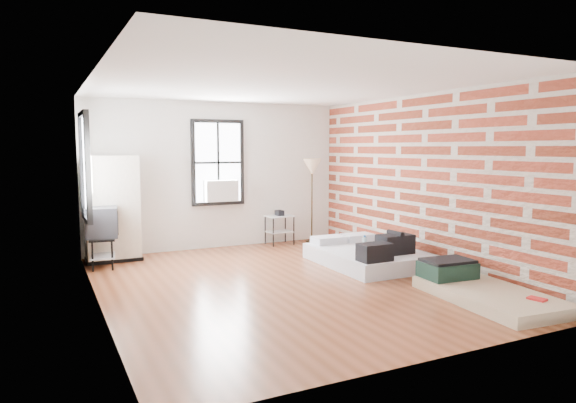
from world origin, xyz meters
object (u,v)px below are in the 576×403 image
side_table (279,221)px  floor_lamp (312,171)px  wardrobe (112,209)px  tv_stand (102,224)px  mattress_bare (479,289)px  mattress_main (368,255)px

side_table → floor_lamp: bearing=-5.7°
wardrobe → tv_stand: 0.53m
mattress_bare → floor_lamp: (-0.05, 4.40, 1.34)m
floor_lamp → side_table: bearing=174.3°
mattress_bare → tv_stand: (-4.15, 3.96, 0.58)m
mattress_main → tv_stand: bearing=156.2°
mattress_main → wardrobe: (-3.74, 2.21, 0.73)m
floor_lamp → mattress_bare: bearing=-89.3°
mattress_main → mattress_bare: 2.20m
floor_lamp → tv_stand: floor_lamp is taller
tv_stand → floor_lamp: bearing=14.1°
wardrobe → tv_stand: (-0.21, -0.44, -0.19)m
mattress_main → floor_lamp: bearing=86.5°
mattress_bare → side_table: size_ratio=2.85×
mattress_main → floor_lamp: floor_lamp is taller
mattress_bare → tv_stand: bearing=141.0°
mattress_bare → side_table: 4.55m
side_table → floor_lamp: (0.70, -0.07, 1.00)m
mattress_main → mattress_bare: (0.20, -2.19, -0.05)m
mattress_bare → floor_lamp: floor_lamp is taller
mattress_bare → wardrobe: size_ratio=1.09×
mattress_main → wardrobe: bearing=149.7°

